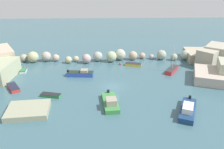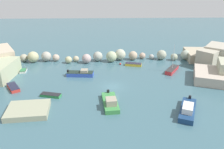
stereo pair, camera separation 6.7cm
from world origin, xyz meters
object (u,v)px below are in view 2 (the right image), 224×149
at_px(channel_buoy, 120,64).
at_px(moored_boat_3, 51,95).
at_px(moored_boat_2, 81,73).
at_px(moored_boat_7, 133,64).
at_px(moored_boat_5, 188,110).
at_px(stone_dock, 28,110).
at_px(moored_boat_6, 13,87).
at_px(moored_boat_1, 23,71).
at_px(moored_boat_4, 110,102).
at_px(moored_boat_0, 172,70).

distance_m(channel_buoy, moored_boat_3, 20.69).
distance_m(moored_boat_2, moored_boat_7, 13.40).
xyz_separation_m(moored_boat_3, moored_boat_5, (22.68, -6.22, 0.37)).
height_order(stone_dock, moored_boat_7, stone_dock).
xyz_separation_m(stone_dock, moored_boat_6, (-5.42, 8.54, -0.13)).
distance_m(moored_boat_1, moored_boat_2, 13.53).
distance_m(moored_boat_4, moored_boat_7, 19.26).
bearing_deg(moored_boat_6, moored_boat_4, 36.70).
xyz_separation_m(moored_boat_3, moored_boat_7, (16.64, 14.87, 0.07)).
bearing_deg(moored_boat_0, moored_boat_7, 98.54).
bearing_deg(moored_boat_1, moored_boat_0, 79.84).
height_order(stone_dock, moored_boat_6, stone_dock).
height_order(moored_boat_0, moored_boat_4, moored_boat_0).
bearing_deg(moored_boat_3, moored_boat_4, 175.93).
xyz_separation_m(moored_boat_1, moored_boat_3, (8.72, -11.95, 0.02)).
relative_size(moored_boat_1, moored_boat_7, 0.65).
xyz_separation_m(moored_boat_1, moored_boat_5, (31.41, -18.17, 0.39)).
bearing_deg(moored_boat_5, moored_boat_3, -81.65).
relative_size(moored_boat_0, moored_boat_3, 1.61).
bearing_deg(moored_boat_3, moored_boat_6, -8.68).
xyz_separation_m(moored_boat_5, moored_boat_7, (-6.04, 21.09, -0.30)).
relative_size(channel_buoy, moored_boat_7, 0.11).
height_order(moored_boat_1, moored_boat_3, moored_boat_3).
distance_m(moored_boat_0, moored_boat_3, 27.26).
relative_size(moored_boat_3, moored_boat_6, 0.90).
distance_m(moored_boat_1, moored_boat_5, 36.29).
distance_m(channel_buoy, moored_boat_2, 11.11).
height_order(stone_dock, moored_boat_4, moored_boat_4).
bearing_deg(moored_boat_6, moored_boat_7, 82.03).
bearing_deg(moored_boat_0, channel_buoy, 101.38).
xyz_separation_m(stone_dock, moored_boat_2, (6.91, 14.47, 0.07)).
bearing_deg(moored_boat_3, channel_buoy, -117.00).
xyz_separation_m(stone_dock, moored_boat_7, (19.03, 20.17, -0.13)).
xyz_separation_m(stone_dock, moored_boat_3, (2.39, 5.30, -0.20)).
xyz_separation_m(moored_boat_2, moored_boat_5, (18.17, -15.39, 0.10)).
bearing_deg(stone_dock, moored_boat_6, 122.38).
distance_m(stone_dock, moored_boat_3, 5.82).
height_order(moored_boat_3, moored_boat_5, moored_boat_5).
bearing_deg(moored_boat_3, moored_boat_5, 178.50).
xyz_separation_m(moored_boat_0, moored_boat_7, (-8.31, 3.89, -0.12)).
bearing_deg(moored_boat_6, moored_boat_1, 152.58).
xyz_separation_m(channel_buoy, moored_boat_1, (-22.25, -3.70, 0.02)).
height_order(moored_boat_2, moored_boat_5, moored_boat_5).
height_order(moored_boat_2, moored_boat_3, moored_boat_2).
distance_m(channel_buoy, moored_boat_1, 22.56).
height_order(moored_boat_4, moored_boat_7, moored_boat_4).
bearing_deg(stone_dock, moored_boat_5, -2.09).
bearing_deg(stone_dock, channel_buoy, 52.77).
relative_size(moored_boat_1, moored_boat_2, 0.46).
distance_m(moored_boat_0, moored_boat_7, 9.18).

